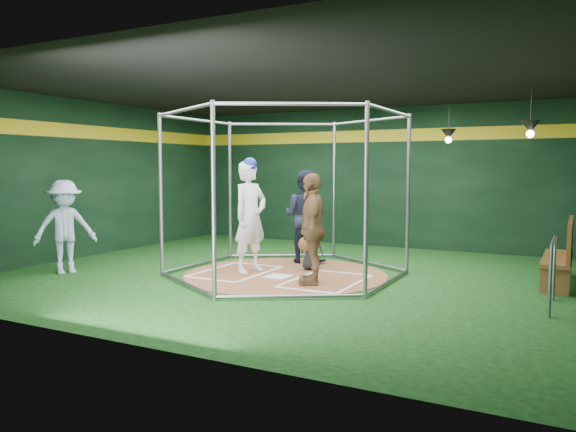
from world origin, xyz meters
The scene contains 15 objects.
room_shell centered at (0.00, 0.01, 1.75)m, with size 10.10×9.10×3.53m.
clay_disc centered at (0.00, 0.00, 0.01)m, with size 3.80×3.80×0.01m, color brown.
home_plate centered at (0.00, -0.30, 0.02)m, with size 0.43×0.43×0.01m, color white.
batter_box_left centered at (-0.95, -0.25, 0.02)m, with size 1.17×1.77×0.01m.
batter_box_right centered at (0.95, -0.25, 0.02)m, with size 1.17×1.77×0.01m.
batting_cage centered at (0.00, 0.00, 1.50)m, with size 4.05×4.67×3.00m.
pendant_lamp_near centered at (2.20, 3.60, 2.74)m, with size 0.34×0.34×0.90m.
pendant_lamp_far centered at (4.00, 2.00, 2.74)m, with size 0.34×0.34×0.90m.
batter_figure centered at (-0.70, -0.11, 1.09)m, with size 0.68×0.87×2.19m.
visitor_leopard centered at (0.81, -0.55, 0.96)m, with size 1.12×0.46×1.91m, color #A77B47.
catcher_figure centered at (0.23, 0.59, 0.49)m, with size 0.47×0.55×0.93m.
umpire centered at (-0.25, 1.36, 0.99)m, with size 0.95×0.74×1.95m, color black.
bystander_blue centered at (-3.78, -1.81, 0.89)m, with size 1.15×0.66×1.77m, color #A1B6D5.
dugout_bench centered at (4.64, 1.37, 0.58)m, with size 0.45×1.94×1.13m.
steel_railing centered at (4.55, -0.47, 0.66)m, with size 0.05×1.15×0.99m.
Camera 1 is at (4.87, -9.20, 2.02)m, focal length 35.00 mm.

